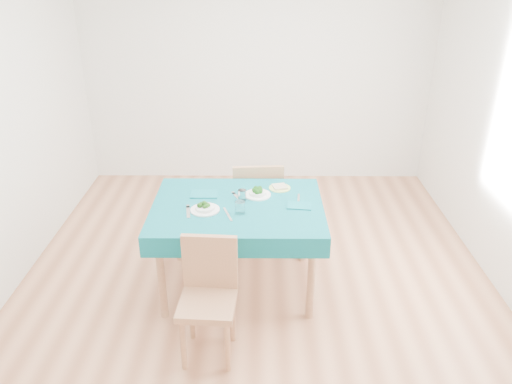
{
  "coord_description": "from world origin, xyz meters",
  "views": [
    {
      "loc": [
        0.03,
        -3.48,
        2.52
      ],
      "look_at": [
        0.0,
        0.0,
        0.85
      ],
      "focal_mm": 35.0,
      "sensor_mm": 36.0,
      "label": 1
    }
  ],
  "objects_px": {
    "chair_far": "(257,187)",
    "bowl_near": "(205,207)",
    "chair_near": "(207,299)",
    "side_plate": "(280,188)",
    "table": "(238,247)",
    "bowl_far": "(258,192)"
  },
  "relations": [
    {
      "from": "table",
      "to": "bowl_far",
      "type": "height_order",
      "value": "bowl_far"
    },
    {
      "from": "chair_near",
      "to": "bowl_far",
      "type": "relative_size",
      "value": 4.38
    },
    {
      "from": "chair_far",
      "to": "bowl_near",
      "type": "bearing_deg",
      "value": 61.88
    },
    {
      "from": "table",
      "to": "chair_near",
      "type": "bearing_deg",
      "value": -102.3
    },
    {
      "from": "chair_far",
      "to": "side_plate",
      "type": "distance_m",
      "value": 0.53
    },
    {
      "from": "chair_far",
      "to": "chair_near",
      "type": "bearing_deg",
      "value": 74.74
    },
    {
      "from": "chair_near",
      "to": "bowl_near",
      "type": "bearing_deg",
      "value": 99.41
    },
    {
      "from": "table",
      "to": "chair_far",
      "type": "relative_size",
      "value": 1.18
    },
    {
      "from": "bowl_far",
      "to": "chair_near",
      "type": "bearing_deg",
      "value": -108.82
    },
    {
      "from": "chair_near",
      "to": "bowl_far",
      "type": "distance_m",
      "value": 1.07
    },
    {
      "from": "bowl_far",
      "to": "side_plate",
      "type": "relative_size",
      "value": 1.19
    },
    {
      "from": "table",
      "to": "chair_far",
      "type": "distance_m",
      "value": 0.8
    },
    {
      "from": "chair_far",
      "to": "table",
      "type": "bearing_deg",
      "value": 75.47
    },
    {
      "from": "chair_far",
      "to": "side_plate",
      "type": "xyz_separation_m",
      "value": [
        0.19,
        -0.45,
        0.2
      ]
    },
    {
      "from": "bowl_far",
      "to": "bowl_near",
      "type": "bearing_deg",
      "value": -146.36
    },
    {
      "from": "chair_far",
      "to": "side_plate",
      "type": "height_order",
      "value": "chair_far"
    },
    {
      "from": "bowl_near",
      "to": "bowl_far",
      "type": "bearing_deg",
      "value": 33.64
    },
    {
      "from": "table",
      "to": "bowl_near",
      "type": "relative_size",
      "value": 5.92
    },
    {
      "from": "chair_near",
      "to": "side_plate",
      "type": "relative_size",
      "value": 5.22
    },
    {
      "from": "chair_far",
      "to": "bowl_near",
      "type": "relative_size",
      "value": 5.02
    },
    {
      "from": "bowl_near",
      "to": "table",
      "type": "bearing_deg",
      "value": 21.1
    },
    {
      "from": "bowl_far",
      "to": "table",
      "type": "bearing_deg",
      "value": -132.23
    }
  ]
}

